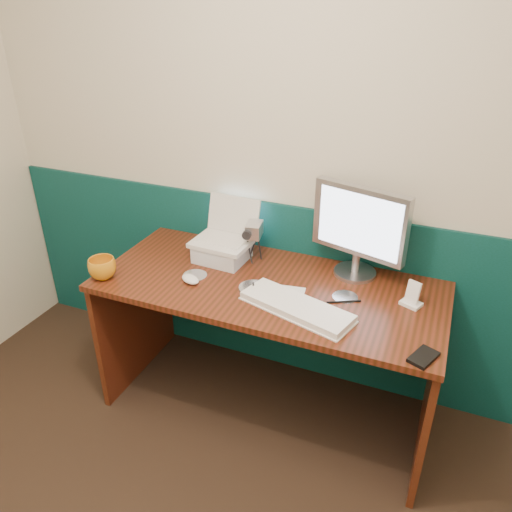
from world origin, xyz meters
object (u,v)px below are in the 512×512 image
at_px(desk, 268,348).
at_px(mug, 102,268).
at_px(monitor, 359,231).
at_px(laptop, 221,223).
at_px(camcorder, 254,241).
at_px(keyboard, 297,307).

xyz_separation_m(desk, mug, (-0.74, -0.24, 0.43)).
bearing_deg(monitor, laptop, -153.89).
bearing_deg(mug, monitor, 24.19).
bearing_deg(camcorder, monitor, -3.96).
height_order(keyboard, mug, mug).
bearing_deg(desk, keyboard, -39.61).
xyz_separation_m(desk, monitor, (0.35, 0.24, 0.60)).
bearing_deg(laptop, keyboard, -27.34).
xyz_separation_m(laptop, monitor, (0.65, 0.11, 0.03)).
height_order(desk, camcorder, camcorder).
bearing_deg(monitor, camcorder, -157.42).
height_order(desk, laptop, laptop).
relative_size(laptop, mug, 2.19).
bearing_deg(laptop, monitor, 12.91).
bearing_deg(camcorder, mug, -153.76).
relative_size(mug, camcorder, 0.61).
distance_m(desk, laptop, 0.66).
bearing_deg(mug, laptop, 40.72).
bearing_deg(monitor, keyboard, -95.42).
relative_size(laptop, keyboard, 0.57).
height_order(mug, camcorder, camcorder).
height_order(laptop, camcorder, laptop).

